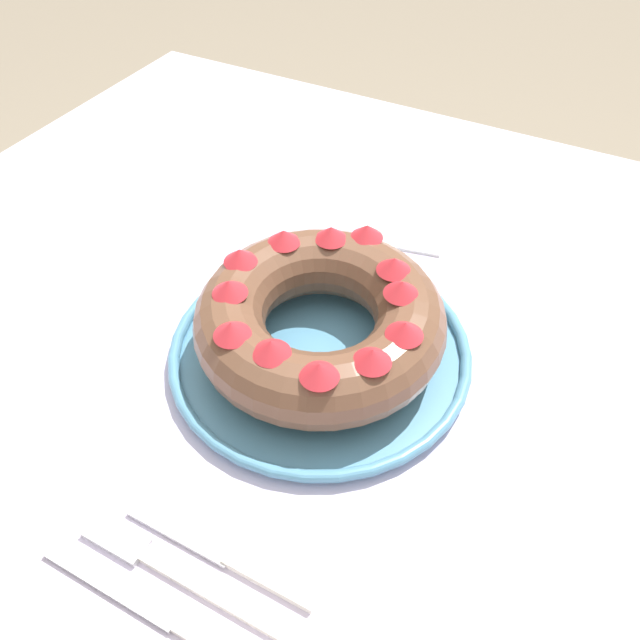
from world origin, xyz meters
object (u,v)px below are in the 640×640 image
object	(u,v)px
serving_knife	(182,624)
napkin	(406,213)
fork	(172,570)
bundt_cake	(320,319)
cake_knife	(230,557)
serving_dish	(320,350)

from	to	relation	value
serving_knife	napkin	world-z (taller)	serving_knife
fork	bundt_cake	bearing A→B (deg)	-3.21
serving_knife	cake_knife	world-z (taller)	same
napkin	cake_knife	bearing A→B (deg)	-174.13
fork	cake_knife	distance (m)	0.05
serving_knife	cake_knife	size ratio (longest dim) A/B	1.27
fork	napkin	distance (m)	0.54
bundt_cake	napkin	bearing A→B (deg)	3.05
cake_knife	serving_knife	bearing A→B (deg)	-178.13
serving_dish	serving_knife	distance (m)	0.29
serving_dish	serving_knife	world-z (taller)	serving_dish
bundt_cake	cake_knife	distance (m)	0.24
napkin	fork	bearing A→B (deg)	-178.21
serving_dish	cake_knife	xyz separation A→B (m)	(-0.23, -0.04, -0.01)
fork	serving_dish	bearing A→B (deg)	-3.20
bundt_cake	serving_knife	world-z (taller)	bundt_cake
fork	napkin	bearing A→B (deg)	-1.85
serving_knife	cake_knife	xyz separation A→B (m)	(0.06, -0.00, 0.00)
serving_dish	cake_knife	size ratio (longest dim) A/B	1.73
serving_dish	fork	size ratio (longest dim) A/B	1.56
cake_knife	napkin	world-z (taller)	cake_knife
serving_dish	bundt_cake	distance (m)	0.05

